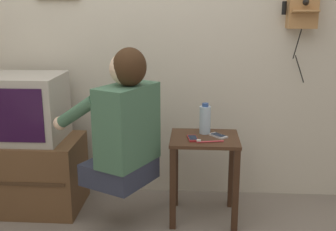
{
  "coord_description": "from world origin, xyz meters",
  "views": [
    {
      "loc": [
        0.4,
        -1.92,
        1.43
      ],
      "look_at": [
        0.22,
        0.69,
        0.74
      ],
      "focal_mm": 45.0,
      "sensor_mm": 36.0,
      "label": 1
    }
  ],
  "objects_px": {
    "cell_phone_spare": "(218,136)",
    "toothbrush": "(208,141)",
    "wall_phone_antique": "(303,5)",
    "cell_phone_held": "(193,138)",
    "television": "(25,107)",
    "water_bottle": "(205,119)",
    "person": "(124,123)"
  },
  "relations": [
    {
      "from": "person",
      "to": "water_bottle",
      "type": "bearing_deg",
      "value": -34.37
    },
    {
      "from": "television",
      "to": "cell_phone_held",
      "type": "bearing_deg",
      "value": -6.64
    },
    {
      "from": "television",
      "to": "toothbrush",
      "type": "relative_size",
      "value": 2.97
    },
    {
      "from": "person",
      "to": "television",
      "type": "xyz_separation_m",
      "value": [
        -0.73,
        0.27,
        0.02
      ]
    },
    {
      "from": "television",
      "to": "cell_phone_spare",
      "type": "height_order",
      "value": "television"
    },
    {
      "from": "television",
      "to": "cell_phone_held",
      "type": "relative_size",
      "value": 3.91
    },
    {
      "from": "television",
      "to": "toothbrush",
      "type": "xyz_separation_m",
      "value": [
        1.26,
        -0.2,
        -0.15
      ]
    },
    {
      "from": "water_bottle",
      "to": "toothbrush",
      "type": "bearing_deg",
      "value": -84.56
    },
    {
      "from": "wall_phone_antique",
      "to": "water_bottle",
      "type": "distance_m",
      "value": 1.03
    },
    {
      "from": "person",
      "to": "water_bottle",
      "type": "xyz_separation_m",
      "value": [
        0.51,
        0.27,
        -0.04
      ]
    },
    {
      "from": "cell_phone_spare",
      "to": "toothbrush",
      "type": "distance_m",
      "value": 0.15
    },
    {
      "from": "wall_phone_antique",
      "to": "cell_phone_spare",
      "type": "bearing_deg",
      "value": -149.37
    },
    {
      "from": "wall_phone_antique",
      "to": "toothbrush",
      "type": "distance_m",
      "value": 1.15
    },
    {
      "from": "television",
      "to": "water_bottle",
      "type": "distance_m",
      "value": 1.24
    },
    {
      "from": "person",
      "to": "cell_phone_spare",
      "type": "relative_size",
      "value": 6.48
    },
    {
      "from": "television",
      "to": "water_bottle",
      "type": "bearing_deg",
      "value": 0.02
    },
    {
      "from": "wall_phone_antique",
      "to": "toothbrush",
      "type": "xyz_separation_m",
      "value": [
        -0.63,
        -0.46,
        -0.84
      ]
    },
    {
      "from": "person",
      "to": "television",
      "type": "relative_size",
      "value": 1.66
    },
    {
      "from": "person",
      "to": "toothbrush",
      "type": "distance_m",
      "value": 0.55
    },
    {
      "from": "cell_phone_held",
      "to": "person",
      "type": "bearing_deg",
      "value": -172.11
    },
    {
      "from": "wall_phone_antique",
      "to": "cell_phone_held",
      "type": "height_order",
      "value": "wall_phone_antique"
    },
    {
      "from": "television",
      "to": "wall_phone_antique",
      "type": "xyz_separation_m",
      "value": [
        1.89,
        0.27,
        0.69
      ]
    },
    {
      "from": "cell_phone_spare",
      "to": "water_bottle",
      "type": "xyz_separation_m",
      "value": [
        -0.09,
        0.07,
        0.09
      ]
    },
    {
      "from": "toothbrush",
      "to": "wall_phone_antique",
      "type": "bearing_deg",
      "value": -65.52
    },
    {
      "from": "television",
      "to": "cell_phone_spare",
      "type": "distance_m",
      "value": 1.34
    },
    {
      "from": "television",
      "to": "wall_phone_antique",
      "type": "bearing_deg",
      "value": 7.99
    },
    {
      "from": "cell_phone_held",
      "to": "television",
      "type": "bearing_deg",
      "value": 163.54
    },
    {
      "from": "toothbrush",
      "to": "television",
      "type": "bearing_deg",
      "value": 69.5
    },
    {
      "from": "television",
      "to": "toothbrush",
      "type": "bearing_deg",
      "value": -8.83
    },
    {
      "from": "person",
      "to": "water_bottle",
      "type": "distance_m",
      "value": 0.58
    },
    {
      "from": "cell_phone_spare",
      "to": "television",
      "type": "bearing_deg",
      "value": 136.51
    },
    {
      "from": "person",
      "to": "cell_phone_spare",
      "type": "distance_m",
      "value": 0.64
    }
  ]
}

